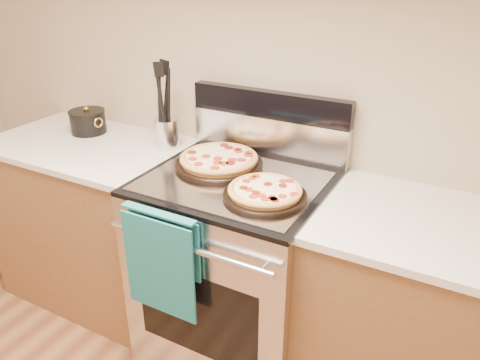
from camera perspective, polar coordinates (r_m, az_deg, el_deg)
The scene contains 17 objects.
wall_back at distance 2.11m, azimuth 4.24°, elevation 14.41°, with size 4.00×4.00×0.00m, color tan.
range_body at distance 2.19m, azimuth -0.41°, elevation -11.03°, with size 0.76×0.68×0.90m, color #B7B7BC.
oven_window at distance 1.97m, azimuth -5.31°, elevation -16.10°, with size 0.56×0.01×0.40m, color black.
cooktop at distance 1.95m, azimuth -0.45°, elevation -0.13°, with size 0.76×0.68×0.02m, color black.
backsplash_lower at distance 2.17m, azimuth 3.51°, elevation 5.39°, with size 0.76×0.06×0.18m, color silver.
backsplash_upper at distance 2.12m, azimuth 3.62°, elevation 9.19°, with size 0.76×0.06×0.12m, color black.
oven_handle at distance 1.73m, azimuth -6.51°, elevation -8.17°, with size 0.03×0.03×0.70m, color silver.
dish_towel at distance 1.85m, azimuth -9.47°, elevation -9.70°, with size 0.32×0.05×0.42m, color #16715E, non-canonical shape.
foil_sheet at distance 1.92m, azimuth -0.89°, elevation -0.12°, with size 0.70×0.55×0.01m, color gray.
cabinet_left at distance 2.68m, azimuth -16.86°, elevation -5.05°, with size 1.00×0.62×0.88m, color brown.
countertop_left at distance 2.49m, azimuth -18.18°, elevation 4.02°, with size 1.02×0.64×0.03m, color beige.
cabinet_right at distance 2.05m, azimuth 23.23°, elevation -16.97°, with size 1.00×0.62×0.88m, color brown.
countertop_right at distance 1.79m, azimuth 25.72°, elevation -6.01°, with size 1.02×0.64×0.03m, color beige.
pepperoni_pizza_back at distance 2.05m, azimuth -2.58°, elevation 2.40°, with size 0.38×0.38×0.05m, color #BF803A, non-canonical shape.
pepperoni_pizza_front at distance 1.78m, azimuth 3.06°, elevation -1.47°, with size 0.32×0.32×0.04m, color #BF803A, non-canonical shape.
utensil_crock at distance 2.31m, azimuth -8.90°, elevation 5.65°, with size 0.12×0.12×0.14m, color silver.
saucepan at distance 2.61m, azimuth -18.04°, elevation 6.68°, with size 0.18×0.18×0.11m, color black.
Camera 1 is at (0.85, 0.11, 1.76)m, focal length 35.00 mm.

